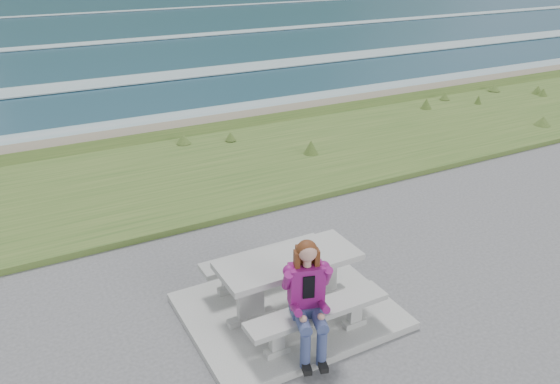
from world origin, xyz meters
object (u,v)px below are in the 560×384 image
at_px(seated_woman, 309,315).
at_px(picnic_table, 289,270).
at_px(bench_seaward, 264,259).
at_px(bench_landward, 318,315).

bearing_deg(seated_woman, picnic_table, 93.55).
distance_m(picnic_table, seated_woman, 0.85).
bearing_deg(bench_seaward, bench_landward, -90.00).
distance_m(picnic_table, bench_seaward, 0.74).
bearing_deg(picnic_table, seated_woman, -103.64).
relative_size(picnic_table, bench_seaward, 1.00).
xyz_separation_m(picnic_table, bench_seaward, (0.00, 0.70, -0.23)).
bearing_deg(bench_seaward, picnic_table, -90.00).
bearing_deg(bench_landward, bench_seaward, 90.00).
bearing_deg(bench_seaward, seated_woman, -97.48).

